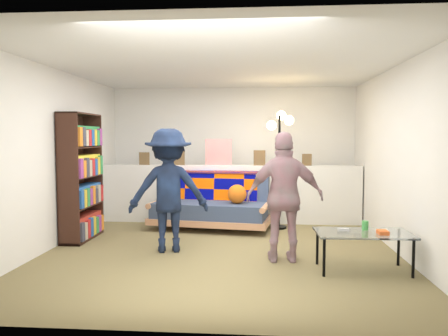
{
  "coord_description": "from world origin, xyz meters",
  "views": [
    {
      "loc": [
        0.47,
        -5.67,
        1.48
      ],
      "look_at": [
        0.0,
        0.4,
        1.05
      ],
      "focal_mm": 35.0,
      "sensor_mm": 36.0,
      "label": 1
    }
  ],
  "objects_px": {
    "futon_sofa": "(212,205)",
    "bookshelf": "(81,181)",
    "floor_lamp": "(280,145)",
    "coffee_table": "(364,235)",
    "person_right": "(285,197)",
    "person_left": "(169,190)"
  },
  "relations": [
    {
      "from": "futon_sofa",
      "to": "coffee_table",
      "type": "height_order",
      "value": "futon_sofa"
    },
    {
      "from": "person_right",
      "to": "person_left",
      "type": "bearing_deg",
      "value": -16.79
    },
    {
      "from": "futon_sofa",
      "to": "bookshelf",
      "type": "xyz_separation_m",
      "value": [
        -1.82,
        -0.88,
        0.47
      ]
    },
    {
      "from": "coffee_table",
      "to": "person_right",
      "type": "relative_size",
      "value": 0.68
    },
    {
      "from": "person_left",
      "to": "coffee_table",
      "type": "bearing_deg",
      "value": 151.19
    },
    {
      "from": "coffee_table",
      "to": "person_right",
      "type": "xyz_separation_m",
      "value": [
        -0.85,
        0.31,
        0.37
      ]
    },
    {
      "from": "person_left",
      "to": "person_right",
      "type": "distance_m",
      "value": 1.52
    },
    {
      "from": "futon_sofa",
      "to": "person_right",
      "type": "xyz_separation_m",
      "value": [
        1.05,
        -1.82,
        0.39
      ]
    },
    {
      "from": "bookshelf",
      "to": "floor_lamp",
      "type": "distance_m",
      "value": 3.12
    },
    {
      "from": "person_left",
      "to": "person_right",
      "type": "xyz_separation_m",
      "value": [
        1.47,
        -0.37,
        -0.02
      ]
    },
    {
      "from": "futon_sofa",
      "to": "bookshelf",
      "type": "height_order",
      "value": "bookshelf"
    },
    {
      "from": "futon_sofa",
      "to": "person_right",
      "type": "height_order",
      "value": "person_right"
    },
    {
      "from": "futon_sofa",
      "to": "floor_lamp",
      "type": "height_order",
      "value": "floor_lamp"
    },
    {
      "from": "floor_lamp",
      "to": "futon_sofa",
      "type": "bearing_deg",
      "value": -173.63
    },
    {
      "from": "coffee_table",
      "to": "person_left",
      "type": "xyz_separation_m",
      "value": [
        -2.32,
        0.68,
        0.39
      ]
    },
    {
      "from": "person_left",
      "to": "person_right",
      "type": "bearing_deg",
      "value": 153.3
    },
    {
      "from": "futon_sofa",
      "to": "person_left",
      "type": "distance_m",
      "value": 1.56
    },
    {
      "from": "futon_sofa",
      "to": "person_left",
      "type": "relative_size",
      "value": 1.26
    },
    {
      "from": "person_right",
      "to": "bookshelf",
      "type": "bearing_deg",
      "value": -20.68
    },
    {
      "from": "futon_sofa",
      "to": "floor_lamp",
      "type": "xyz_separation_m",
      "value": [
        1.09,
        0.12,
        0.98
      ]
    },
    {
      "from": "futon_sofa",
      "to": "coffee_table",
      "type": "distance_m",
      "value": 2.86
    },
    {
      "from": "bookshelf",
      "to": "futon_sofa",
      "type": "bearing_deg",
      "value": 25.77
    }
  ]
}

